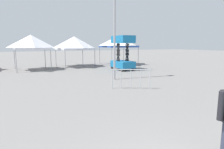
{
  "coord_description": "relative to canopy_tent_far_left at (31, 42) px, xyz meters",
  "views": [
    {
      "loc": [
        -2.64,
        -1.38,
        2.37
      ],
      "look_at": [
        0.5,
        4.64,
        1.3
      ],
      "focal_mm": 30.57,
      "sensor_mm": 36.0,
      "label": 1
    }
  ],
  "objects": [
    {
      "name": "crowd_barrier_by_lift",
      "position": [
        3.91,
        -10.86,
        -1.81
      ],
      "size": [
        1.82,
        1.13,
        1.08
      ],
      "color": "#B7BABF",
      "rests_on": "ground"
    },
    {
      "name": "light_pole_near_lift",
      "position": [
        4.48,
        -7.95,
        1.89
      ],
      "size": [
        0.36,
        0.36,
        7.81
      ],
      "color": "#9E9EA3",
      "rests_on": "ground"
    },
    {
      "name": "canopy_tent_far_left",
      "position": [
        0.0,
        0.0,
        0.0
      ],
      "size": [
        3.07,
        3.07,
        3.25
      ],
      "color": "#9E9EA3",
      "rests_on": "ground"
    },
    {
      "name": "canopy_tent_left_of_center",
      "position": [
        4.32,
        0.75,
        -0.06
      ],
      "size": [
        3.6,
        3.6,
        3.21
      ],
      "color": "#9E9EA3",
      "rests_on": "ground"
    },
    {
      "name": "scissor_lift",
      "position": [
        7.51,
        -3.95,
        -1.55
      ],
      "size": [
        1.45,
        2.33,
        3.16
      ],
      "color": "black",
      "rests_on": "ground"
    },
    {
      "name": "canopy_tent_behind_right",
      "position": [
        9.54,
        0.49,
        0.14
      ],
      "size": [
        3.67,
        3.67,
        3.38
      ],
      "color": "#9E9EA3",
      "rests_on": "ground"
    }
  ]
}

